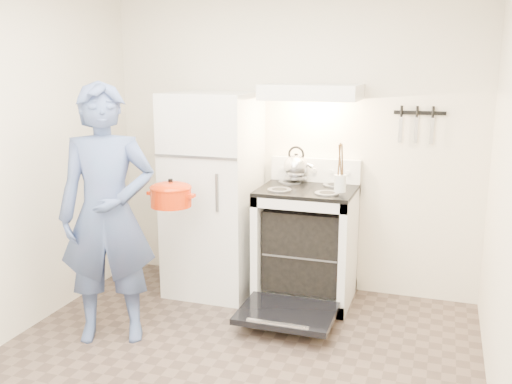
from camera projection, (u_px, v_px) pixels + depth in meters
back_wall at (291, 145)px, 4.89m from camera, size 3.20×0.02×2.50m
refrigerator at (213, 194)px, 4.83m from camera, size 0.70×0.70×1.70m
stove_body at (306, 246)px, 4.69m from camera, size 0.76×0.65×0.92m
cooktop at (308, 190)px, 4.58m from camera, size 0.76×0.65×0.03m
backsplash at (316, 170)px, 4.82m from camera, size 0.76×0.07×0.20m
oven_door at (287, 313)px, 4.21m from camera, size 0.70×0.54×0.04m
oven_rack at (306, 249)px, 4.69m from camera, size 0.60×0.52×0.01m
range_hood at (312, 92)px, 4.48m from camera, size 0.76×0.50×0.12m
knife_strip at (420, 113)px, 4.48m from camera, size 0.40×0.02×0.03m
pizza_stone at (305, 245)px, 4.73m from camera, size 0.36×0.36×0.02m
tea_kettle at (296, 165)px, 4.76m from camera, size 0.25×0.21×0.31m
utensil_jar at (340, 183)px, 4.30m from camera, size 0.11×0.11×0.13m
person at (108, 215)px, 3.93m from camera, size 0.78×0.67×1.82m
dutch_oven at (171, 197)px, 4.17m from camera, size 0.37×0.30×0.24m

